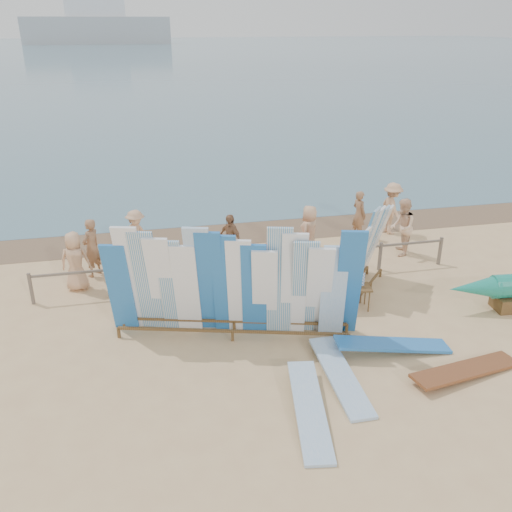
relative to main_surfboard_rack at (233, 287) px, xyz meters
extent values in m
plane|color=tan|center=(1.01, -0.25, -1.32)|extent=(160.00, 160.00, 0.00)
cube|color=#436679|center=(1.01, 127.75, -1.32)|extent=(320.00, 240.00, 0.02)
cube|color=brown|center=(1.01, 6.95, -1.32)|extent=(40.00, 2.60, 0.01)
cube|color=#999EA3|center=(-10.99, 179.75, 2.70)|extent=(45.00, 8.00, 8.00)
cube|color=silver|center=(-10.99, 179.75, 9.70)|extent=(18.00, 6.00, 6.00)
cube|color=#6A5C50|center=(1.01, 2.75, -0.52)|extent=(12.00, 0.06, 0.06)
cube|color=#6A5C50|center=(-4.99, 2.75, -0.87)|extent=(0.08, 0.08, 0.90)
cube|color=#6A5C50|center=(-2.99, 2.75, -0.87)|extent=(0.08, 0.08, 0.90)
cube|color=#6A5C50|center=(-0.99, 2.75, -0.87)|extent=(0.08, 0.08, 0.90)
cube|color=#6A5C50|center=(1.01, 2.75, -0.87)|extent=(0.08, 0.08, 0.90)
cube|color=#6A5C50|center=(3.01, 2.75, -0.87)|extent=(0.08, 0.08, 0.90)
cube|color=#6A5C50|center=(5.01, 2.75, -0.87)|extent=(0.08, 0.08, 0.90)
cube|color=#6A5C50|center=(7.01, 2.75, -0.87)|extent=(0.08, 0.08, 0.90)
cube|color=brown|center=(-0.07, -0.22, -1.06)|extent=(5.31, 1.53, 0.06)
cube|color=brown|center=(0.06, 0.22, -1.06)|extent=(5.31, 1.53, 0.06)
cube|color=#2468B4|center=(-2.58, 0.72, -0.11)|extent=(0.72, 0.73, 2.43)
cube|color=white|center=(-2.26, 0.63, 0.13)|extent=(0.77, 0.90, 2.90)
cube|color=silver|center=(-1.94, 0.54, 0.07)|extent=(0.76, 0.88, 2.79)
cube|color=white|center=(-1.61, 0.45, 0.01)|extent=(0.78, 0.95, 2.66)
cube|color=silver|center=(-1.38, 0.38, -0.03)|extent=(0.75, 0.83, 2.58)
cube|color=white|center=(-1.05, 0.29, -0.09)|extent=(0.74, 0.82, 2.47)
cube|color=#87AFD8|center=(-0.73, 0.20, 0.14)|extent=(0.79, 0.98, 2.93)
cube|color=#2468B4|center=(-0.49, 0.14, 0.09)|extent=(0.78, 0.95, 2.83)
cube|color=#2468B4|center=(-0.17, 0.05, 0.05)|extent=(0.75, 0.86, 2.74)
cube|color=white|center=(0.16, -0.04, -0.01)|extent=(0.75, 0.84, 2.63)
cube|color=#2468B4|center=(0.48, -0.13, -0.06)|extent=(0.74, 0.80, 2.53)
cube|color=white|center=(0.72, -0.20, -0.13)|extent=(0.76, 0.88, 2.40)
cube|color=silver|center=(1.04, -0.29, 0.14)|extent=(0.73, 0.76, 2.93)
cube|color=white|center=(1.37, -0.38, 0.08)|extent=(0.74, 0.79, 2.81)
cube|color=silver|center=(1.61, -0.44, 0.00)|extent=(0.78, 0.96, 2.66)
cube|color=white|center=(1.93, -0.53, -0.06)|extent=(0.80, 1.02, 2.52)
cube|color=#87AFD8|center=(2.25, -0.62, -0.07)|extent=(0.70, 0.65, 2.50)
cube|color=#2468B4|center=(2.58, -0.71, 0.14)|extent=(0.79, 1.00, 2.93)
cube|color=brown|center=(4.24, 1.60, -1.09)|extent=(1.27, 1.43, 0.06)
cube|color=brown|center=(3.94, 1.87, -1.09)|extent=(1.27, 1.43, 0.06)
cube|color=white|center=(3.52, 1.08, -0.26)|extent=(0.75, 0.75, 2.13)
cube|color=silver|center=(3.81, 1.41, -0.05)|extent=(0.86, 0.84, 2.55)
cube|color=white|center=(4.10, 1.74, -0.10)|extent=(0.87, 0.86, 2.45)
cube|color=silver|center=(4.39, 2.07, -0.15)|extent=(0.89, 0.87, 2.34)
cube|color=white|center=(4.63, 2.35, -0.20)|extent=(0.89, 0.87, 2.24)
cube|color=brown|center=(7.22, -0.25, -1.13)|extent=(0.59, 0.69, 0.39)
cone|color=#198B76|center=(6.26, -0.16, -0.64)|extent=(1.34, 0.72, 0.60)
cube|color=brown|center=(3.38, 0.65, -0.71)|extent=(0.85, 0.66, 0.05)
cube|color=white|center=(3.38, 0.65, -0.48)|extent=(0.41, 0.09, 0.36)
cube|color=brown|center=(4.62, -2.62, -1.32)|extent=(2.76, 1.12, 0.24)
cube|color=#87AFD8|center=(1.90, -2.21, -1.32)|extent=(0.57, 2.70, 0.22)
cube|color=#2468B4|center=(3.44, -1.48, -1.32)|extent=(2.73, 0.78, 0.40)
cube|color=#87AFD8|center=(0.91, -3.16, -1.32)|extent=(0.98, 2.75, 0.33)
cube|color=red|center=(1.89, 3.25, -1.02)|extent=(0.57, 0.52, 0.05)
cube|color=red|center=(1.87, 3.48, -0.75)|extent=(0.54, 0.20, 0.53)
cube|color=red|center=(1.96, 3.42, -1.03)|extent=(0.60, 0.56, 0.05)
cube|color=red|center=(1.92, 3.64, -0.77)|extent=(0.53, 0.25, 0.51)
cube|color=red|center=(2.74, 3.59, -0.83)|extent=(0.54, 0.75, 0.50)
cube|color=red|center=(2.68, 3.86, -0.51)|extent=(0.43, 0.24, 0.31)
imported|color=#8C6042|center=(0.68, 4.28, -0.52)|extent=(0.84, 1.01, 1.60)
imported|color=tan|center=(3.19, 4.15, -0.46)|extent=(0.85, 0.92, 1.74)
imported|color=beige|center=(6.19, 3.77, -0.39)|extent=(0.73, 1.00, 1.86)
imported|color=tan|center=(-2.16, 5.24, -0.51)|extent=(1.06, 1.03, 1.62)
imported|color=tan|center=(-3.86, 3.42, -0.47)|extent=(0.89, 0.53, 1.71)
imported|color=tan|center=(6.71, 5.62, -0.40)|extent=(0.54, 1.21, 1.84)
imported|color=#8C6042|center=(5.43, 5.50, -0.49)|extent=(0.50, 0.68, 1.67)
imported|color=#8C6042|center=(-3.46, 4.25, -0.44)|extent=(0.67, 0.73, 1.77)
camera|label=1|loc=(-1.89, -11.11, 5.70)|focal=38.00mm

